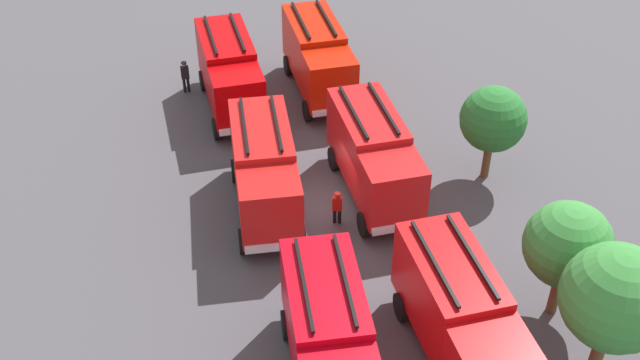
% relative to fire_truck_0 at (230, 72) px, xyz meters
% --- Properties ---
extents(ground_plane, '(55.36, 55.36, 0.00)m').
position_rel_fire_truck_0_xyz_m(ground_plane, '(9.07, 2.42, -2.15)').
color(ground_plane, '#423F44').
extents(fire_truck_0, '(7.21, 2.78, 3.88)m').
position_rel_fire_truck_0_xyz_m(fire_truck_0, '(0.00, 0.00, 0.00)').
color(fire_truck_0, '#AA0305').
rests_on(fire_truck_0, ground).
extents(fire_truck_1, '(7.42, 3.37, 3.88)m').
position_rel_fire_truck_0_xyz_m(fire_truck_1, '(8.70, 0.05, 0.00)').
color(fire_truck_1, '#B01413').
rests_on(fire_truck_1, ground).
extents(fire_truck_2, '(7.42, 3.37, 3.88)m').
position_rel_fire_truck_0_xyz_m(fire_truck_2, '(18.47, 0.26, 0.00)').
color(fire_truck_2, '#B70410').
rests_on(fire_truck_2, ground).
extents(fire_truck_3, '(7.24, 2.86, 3.88)m').
position_rel_fire_truck_0_xyz_m(fire_truck_3, '(-0.46, 4.83, 0.00)').
color(fire_truck_3, '#AF1504').
rests_on(fire_truck_3, ground).
extents(fire_truck_4, '(7.22, 2.79, 3.88)m').
position_rel_fire_truck_0_xyz_m(fire_truck_4, '(8.82, 4.95, 0.00)').
color(fire_truck_4, '#AD1314').
rests_on(fire_truck_4, ground).
extents(fire_truck_5, '(7.21, 2.77, 3.88)m').
position_rel_fire_truck_0_xyz_m(fire_truck_5, '(18.58, 4.89, 0.00)').
color(fire_truck_5, '#B60A0D').
rests_on(fire_truck_5, ground).
extents(firefighter_0, '(0.30, 0.43, 1.83)m').
position_rel_fire_truck_0_xyz_m(firefighter_0, '(-2.22, -2.13, -1.12)').
color(firefighter_0, black).
rests_on(firefighter_0, ground).
extents(firefighter_1, '(0.36, 0.47, 1.61)m').
position_rel_fire_truck_0_xyz_m(firefighter_1, '(10.42, 2.83, -1.26)').
color(firefighter_1, black).
rests_on(firefighter_1, ground).
extents(tree_0, '(3.01, 3.01, 4.66)m').
position_rel_fire_truck_0_xyz_m(tree_0, '(8.94, 10.43, 0.98)').
color(tree_0, brown).
rests_on(tree_0, ground).
extents(tree_1, '(3.22, 3.22, 4.99)m').
position_rel_fire_truck_0_xyz_m(tree_1, '(17.48, 9.34, 1.21)').
color(tree_1, brown).
rests_on(tree_1, ground).
extents(tree_2, '(3.65, 3.65, 5.66)m').
position_rel_fire_truck_0_xyz_m(tree_2, '(20.57, 9.25, 1.65)').
color(tree_2, brown).
rests_on(tree_2, ground).
extents(traffic_cone_0, '(0.48, 0.48, 0.69)m').
position_rel_fire_truck_0_xyz_m(traffic_cone_0, '(14.59, 6.41, -1.81)').
color(traffic_cone_0, '#F2600C').
rests_on(traffic_cone_0, ground).
extents(traffic_cone_2, '(0.51, 0.51, 0.72)m').
position_rel_fire_truck_0_xyz_m(traffic_cone_2, '(13.57, 6.69, -1.79)').
color(traffic_cone_2, '#F2600C').
rests_on(traffic_cone_2, ground).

